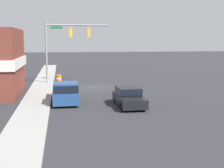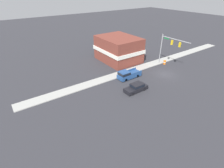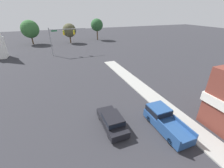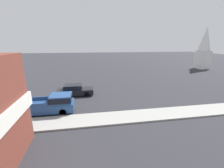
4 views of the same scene
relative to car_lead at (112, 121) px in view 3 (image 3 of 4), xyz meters
name	(u,v)px [view 3 (image 3 of 4)]	position (x,y,z in m)	size (l,w,h in m)	color
far_signal_assembly	(62,35)	(-1.62, 30.40, 4.31)	(9.11, 0.49, 6.89)	gray
car_lead	(112,121)	(0.00, 0.00, 0.00)	(1.86, 4.63, 1.46)	black
pickup_truck_parked	(164,120)	(4.84, -1.91, 0.13)	(1.99, 5.28, 1.81)	black
backdrop_tree_left_far	(30,29)	(-10.34, 48.20, 4.22)	(5.77, 5.77, 7.88)	#4C3823
backdrop_tree_left_mid	(69,30)	(2.10, 45.62, 3.55)	(4.60, 4.60, 6.62)	#4C3823
backdrop_tree_center	(97,25)	(12.90, 48.18, 4.76)	(4.60, 4.60, 7.85)	#4C3823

